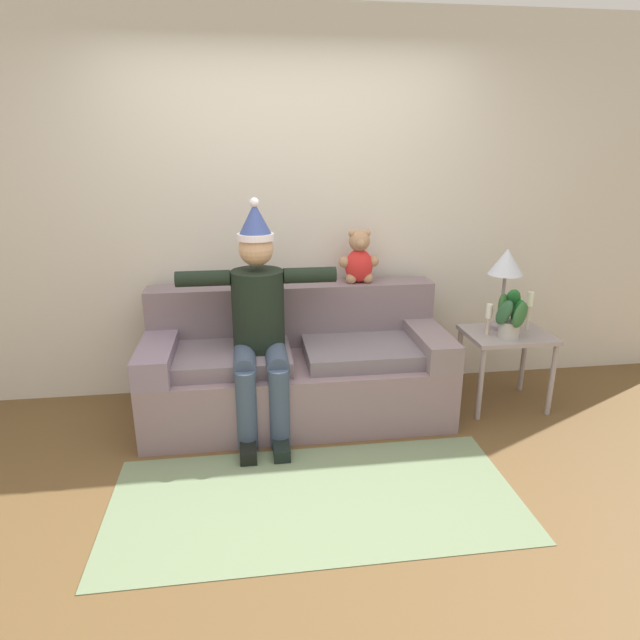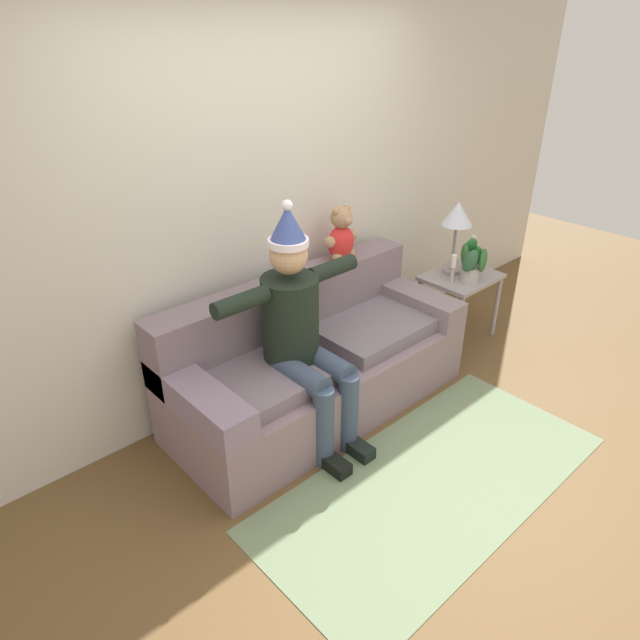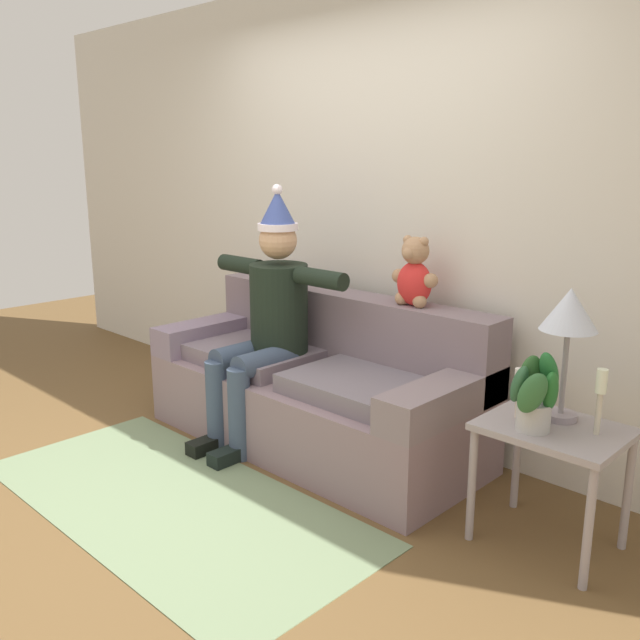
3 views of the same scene
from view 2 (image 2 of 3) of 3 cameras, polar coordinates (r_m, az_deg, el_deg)
ground_plane at (r=3.46m, az=11.54°, el=-15.79°), size 10.00×10.00×0.00m
back_wall at (r=3.73m, az=-5.99°, el=12.26°), size 7.00×0.10×2.70m
couch at (r=3.79m, az=-0.63°, el=-4.18°), size 2.03×0.85×0.86m
person_seated at (r=3.32m, az=-1.95°, el=-0.81°), size 1.02×0.77×1.50m
teddy_bear at (r=3.94m, az=2.15°, el=8.44°), size 0.29×0.17×0.38m
side_table at (r=4.68m, az=13.89°, el=3.42°), size 0.58×0.46×0.55m
table_lamp at (r=4.52m, az=13.60°, el=9.98°), size 0.24×0.24×0.58m
potted_plant at (r=4.50m, az=14.97°, el=5.68°), size 0.24×0.26×0.35m
candle_tall at (r=4.45m, az=13.24°, el=5.41°), size 0.04×0.04×0.22m
candle_short at (r=4.72m, az=15.00°, el=7.03°), size 0.04×0.04×0.28m
area_rug at (r=3.46m, az=11.31°, el=-15.61°), size 2.18×1.01×0.01m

